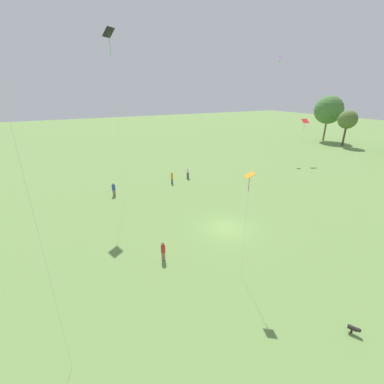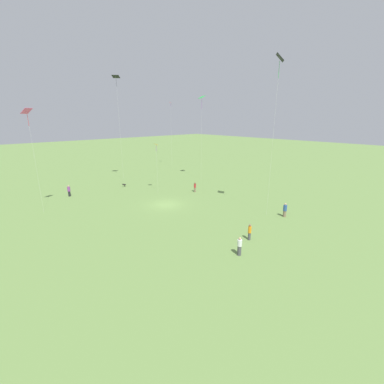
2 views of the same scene
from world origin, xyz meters
name	(u,v)px [view 1 (image 1 of 2)]	position (x,y,z in m)	size (l,w,h in m)	color
ground_plane	(226,228)	(0.00, 0.00, 0.00)	(240.00, 240.00, 0.00)	#6B8E47
tree_0	(329,110)	(-27.37, 50.72, 8.02)	(7.13, 7.13, 11.61)	brown
tree_1	(348,120)	(-20.35, 48.46, 6.29)	(4.29, 4.29, 8.48)	brown
person_0	(114,189)	(-13.77, -8.11, 0.87)	(0.63, 0.63, 1.77)	#847056
person_2	(172,178)	(-14.55, 0.42, 0.86)	(0.34, 0.34, 1.69)	#4C4C51
person_3	(163,251)	(1.94, -7.48, 0.82)	(0.49, 0.49, 1.64)	#847056
person_4	(188,173)	(-15.72, 3.59, 0.86)	(0.58, 0.58, 1.75)	#4C4C51
kite_0	(279,66)	(-22.59, 26.89, 17.22)	(0.73, 0.76, 18.88)	purple
kite_1	(249,182)	(6.37, -3.09, 7.38)	(0.76, 0.72, 7.98)	orange
kite_2	(305,122)	(-14.97, 27.29, 7.40)	(1.30, 1.42, 7.91)	red
kite_4	(109,41)	(-11.88, -7.09, 17.45)	(1.33, 1.40, 18.61)	black
dog_0	(354,329)	(13.18, -0.49, 0.35)	(0.65, 0.47, 0.51)	black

